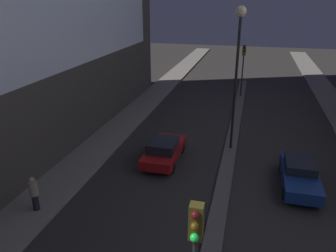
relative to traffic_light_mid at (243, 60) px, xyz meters
name	(u,v)px	position (x,y,z in m)	size (l,w,h in m)	color
median_strip	(232,140)	(0.00, -10.83, -3.64)	(0.78, 34.91, 0.14)	#56544F
traffic_light_mid	(243,60)	(0.00, 0.00, 0.00)	(0.32, 0.42, 4.89)	black
street_lamp	(238,48)	(0.00, -12.25, 2.80)	(0.62, 0.62, 8.67)	black
car_left_lane	(164,150)	(-3.77, -14.88, -2.98)	(1.83, 4.27, 1.45)	maroon
car_right_lane	(300,174)	(3.77, -15.84, -2.99)	(1.72, 4.37, 1.39)	navy
pedestrian_on_left_sidewalk	(34,193)	(-8.11, -21.17, -2.69)	(0.39, 0.39, 1.68)	black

